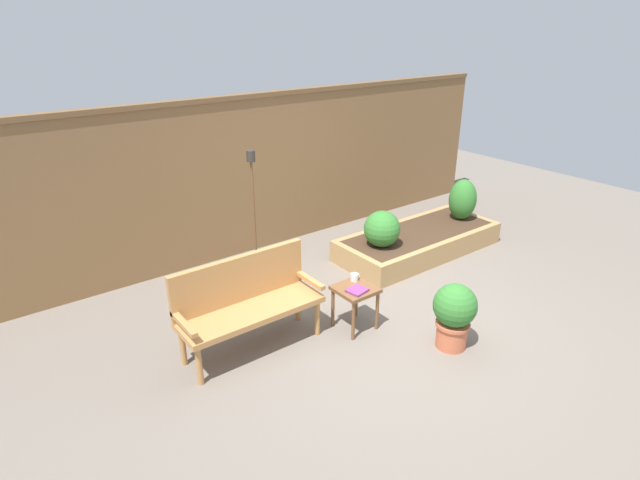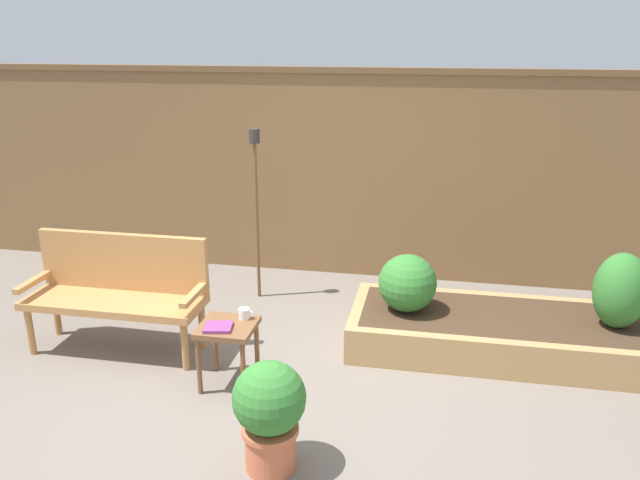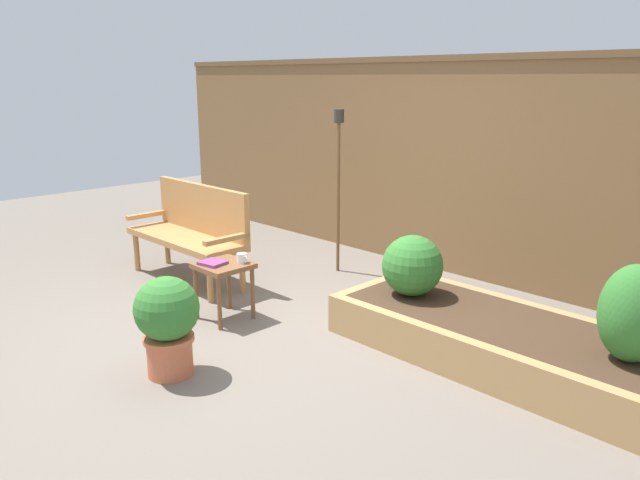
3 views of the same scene
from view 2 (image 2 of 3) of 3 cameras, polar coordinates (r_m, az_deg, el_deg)
The scene contains 11 objects.
ground_plane at distance 4.59m, azimuth -4.77°, elevation -14.35°, with size 14.00×14.00×0.00m, color #70665B.
fence_back at distance 6.55m, azimuth 1.13°, elevation 6.12°, with size 8.40×0.14×2.16m.
garden_bench at distance 5.32m, azimuth -17.86°, elevation -3.88°, with size 1.44×0.48×0.94m.
side_table at distance 4.63m, azimuth -8.40°, elevation -8.56°, with size 0.40×0.40×0.48m.
cup_on_table at distance 4.65m, azimuth -6.88°, elevation -6.67°, with size 0.12×0.08×0.08m.
book_on_table at distance 4.54m, azimuth -9.25°, elevation -7.84°, with size 0.19×0.17×0.02m, color #7F3875.
potted_boxwood at distance 3.78m, azimuth -4.62°, elevation -15.17°, with size 0.43×0.43×0.69m.
raised_planter_bed at distance 5.37m, azimuth 15.93°, elevation -8.11°, with size 2.40×1.00×0.30m.
shrub_near_bench at distance 5.17m, azimuth 7.96°, elevation -3.90°, with size 0.48×0.48×0.48m.
shrub_far_corner at distance 5.33m, azimuth 25.67°, elevation -4.18°, with size 0.40×0.40×0.60m.
tiki_torch at distance 5.90m, azimuth -5.86°, elevation 5.09°, with size 0.10×0.10×1.65m.
Camera 2 is at (1.10, -3.71, 2.47)m, focal length 35.16 mm.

